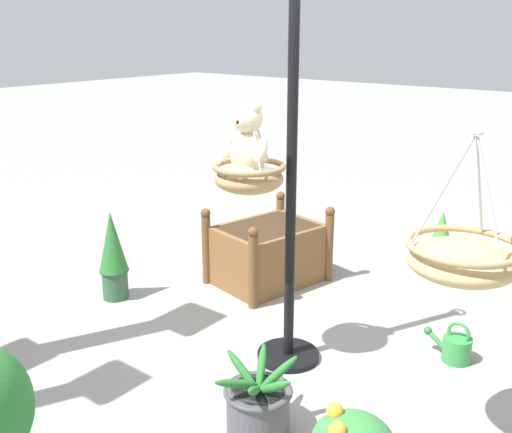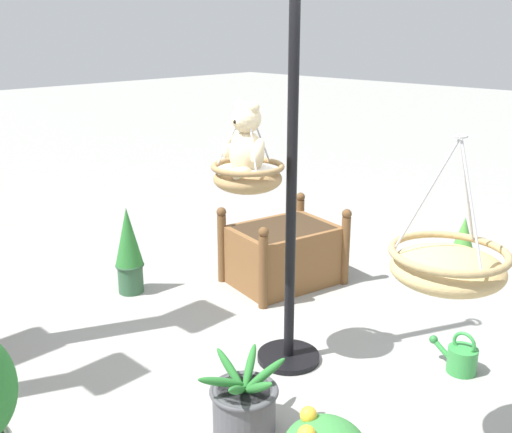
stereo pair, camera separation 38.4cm
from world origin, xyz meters
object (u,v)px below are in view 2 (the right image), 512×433
hanging_basket_left_high (448,266)px  watering_can (461,358)px  potted_plant_flowering_red (244,404)px  potted_plant_bushy_green (462,251)px  potted_plant_fern_front (129,250)px  display_pole_central (290,254)px  wooden_planter_box (283,252)px  hanging_basket_with_teddy (248,176)px  teddy_bear (245,145)px

hanging_basket_left_high → watering_can: size_ratio=2.13×
potted_plant_flowering_red → watering_can: size_ratio=1.49×
potted_plant_bushy_green → watering_can: size_ratio=1.84×
potted_plant_fern_front → potted_plant_flowering_red: size_ratio=1.50×
display_pole_central → wooden_planter_box: bearing=-46.4°
potted_plant_fern_front → potted_plant_flowering_red: bearing=162.7°
potted_plant_flowering_red → watering_can: potted_plant_flowering_red is taller
hanging_basket_with_teddy → teddy_bear: teddy_bear is taller
potted_plant_bushy_green → potted_plant_flowering_red: bearing=91.6°
display_pole_central → potted_plant_bushy_green: 2.14m
potted_plant_fern_front → potted_plant_bushy_green: potted_plant_fern_front is taller
display_pole_central → wooden_planter_box: size_ratio=2.29×
display_pole_central → wooden_planter_box: display_pole_central is taller
potted_plant_bushy_green → hanging_basket_with_teddy: bearing=80.1°
teddy_bear → potted_plant_bushy_green: (-0.41, -2.34, -1.24)m
wooden_planter_box → potted_plant_bushy_green: wooden_planter_box is taller
hanging_basket_with_teddy → potted_plant_bushy_green: size_ratio=0.88×
teddy_bear → display_pole_central: bearing=-118.8°
hanging_basket_left_high → potted_plant_bushy_green: (0.99, -2.36, -0.84)m
display_pole_central → watering_can: 1.37m
wooden_planter_box → potted_plant_fern_front: 1.38m
potted_plant_flowering_red → potted_plant_bushy_green: 2.84m
hanging_basket_with_teddy → potted_plant_flowering_red: hanging_basket_with_teddy is taller
wooden_planter_box → watering_can: (-1.88, 0.28, -0.19)m
wooden_planter_box → watering_can: wooden_planter_box is taller
hanging_basket_with_teddy → watering_can: size_ratio=1.61×
wooden_planter_box → potted_plant_flowering_red: bearing=125.9°
hanging_basket_with_teddy → potted_plant_fern_front: 1.87m
hanging_basket_left_high → hanging_basket_with_teddy: bearing=-1.7°
potted_plant_fern_front → watering_can: size_ratio=2.24×
display_pole_central → watering_can: size_ratio=7.24×
display_pole_central → potted_plant_bushy_green: size_ratio=3.95×
wooden_planter_box → display_pole_central: bearing=133.6°
display_pole_central → teddy_bear: bearing=61.2°
display_pole_central → potted_plant_bushy_green: display_pole_central is taller
teddy_bear → potted_plant_flowering_red: size_ratio=0.91×
display_pole_central → potted_plant_fern_front: bearing=4.0°
teddy_bear → watering_can: (-1.09, -0.98, -1.46)m
hanging_basket_left_high → display_pole_central: bearing=-13.1°
hanging_basket_with_teddy → hanging_basket_left_high: bearing=178.3°
teddy_bear → watering_can: size_ratio=1.35×
display_pole_central → potted_plant_fern_front: (1.75, 0.12, -0.40)m
teddy_bear → potted_plant_fern_front: teddy_bear is taller
potted_plant_flowering_red → potted_plant_bushy_green: potted_plant_bushy_green is taller
potted_plant_flowering_red → watering_can: bearing=-112.5°
potted_plant_bushy_green → teddy_bear: bearing=80.2°
hanging_basket_with_teddy → hanging_basket_left_high: size_ratio=0.76×
display_pole_central → hanging_basket_with_teddy: display_pole_central is taller
teddy_bear → potted_plant_fern_front: 1.99m
hanging_basket_left_high → teddy_bear: bearing=-0.8°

